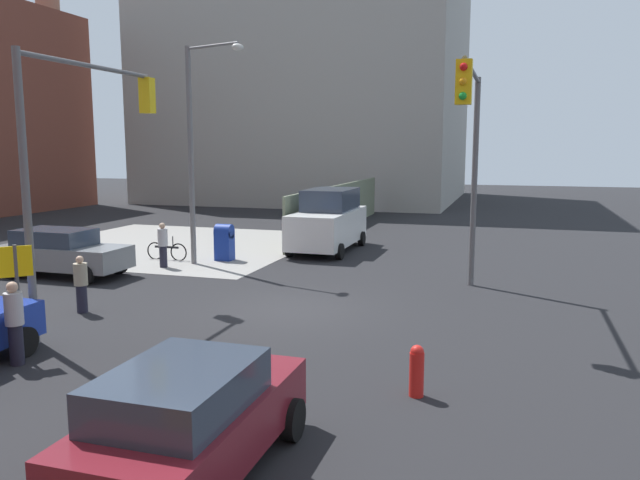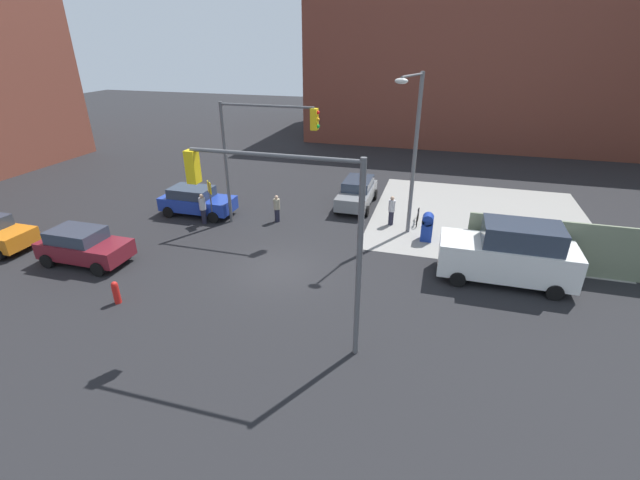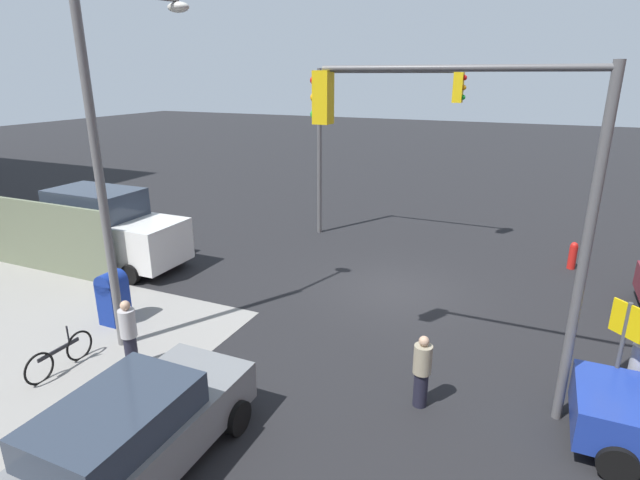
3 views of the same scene
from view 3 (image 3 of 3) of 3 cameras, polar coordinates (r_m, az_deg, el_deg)
The scene contains 13 objects.
ground_plane at distance 15.50m, azimuth 8.46°, elevation -5.71°, with size 120.00×120.00×0.00m, color black.
traffic_signal_nw_corner at distance 9.42m, azimuth 16.97°, elevation 7.46°, with size 5.28×0.36×6.50m.
traffic_signal_se_corner at distance 19.23m, azimuth 5.89°, elevation 13.42°, with size 5.56×0.36×6.50m.
street_lamp_corner at distance 12.09m, azimuth -22.68°, elevation 9.52°, with size 1.07×2.58×8.00m.
warning_sign_two_way at distance 10.86m, azimuth 31.32°, elevation -9.79°, with size 0.48×0.48×2.40m.
mailbox_blue at distance 14.21m, azimuth -22.57°, elevation -5.93°, with size 0.56×0.64×1.43m.
fire_hydrant at distance 18.87m, azimuth 26.92°, elevation -1.54°, with size 0.26×0.26×0.94m.
sedan_gray at distance 9.01m, azimuth -20.64°, elevation -20.09°, with size 2.02×4.40×1.62m.
van_white_delivery at distance 18.50m, azimuth -23.22°, elevation 1.21°, with size 5.40×2.32×2.62m.
pedestrian_crossing at distance 11.48m, azimuth 32.57°, elevation -12.71°, with size 0.36×0.36×1.73m.
pedestrian_waiting at distance 10.24m, azimuth 11.57°, elevation -14.40°, with size 0.36×0.36×1.54m.
pedestrian_walking_north at distance 11.92m, azimuth -21.00°, elevation -9.99°, with size 0.36×0.36×1.66m.
bicycle_leaning_on_fence at distance 12.73m, azimuth -27.56°, elevation -11.67°, with size 0.05×1.75×0.97m.
Camera 3 is at (-3.59, 13.70, 6.28)m, focal length 28.00 mm.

